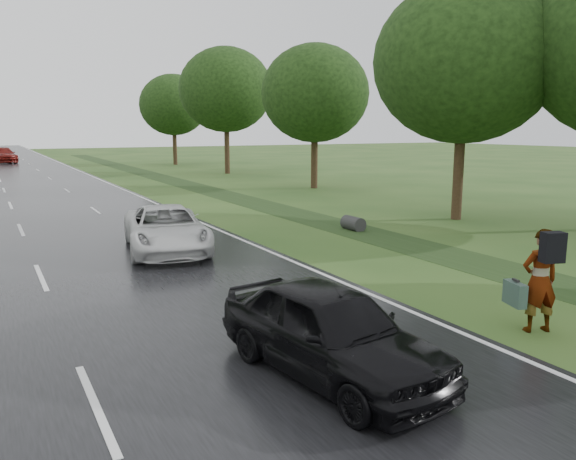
# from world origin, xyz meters

# --- Properties ---
(ground) EXTENTS (220.00, 220.00, 0.00)m
(ground) POSITION_xyz_m (0.00, 0.00, 0.00)
(ground) COLOR #274619
(ground) RESTS_ON ground
(edge_stripe_east) EXTENTS (0.12, 180.00, 0.01)m
(edge_stripe_east) POSITION_xyz_m (6.75, 45.00, 0.04)
(edge_stripe_east) COLOR silver
(edge_stripe_east) RESTS_ON road
(drainage_ditch) EXTENTS (2.20, 120.00, 0.56)m
(drainage_ditch) POSITION_xyz_m (11.50, 18.71, 0.04)
(drainage_ditch) COLOR #1C3313
(drainage_ditch) RESTS_ON ground
(tree_east_b) EXTENTS (7.60, 7.60, 10.11)m
(tree_east_b) POSITION_xyz_m (17.00, 10.00, 6.68)
(tree_east_b) COLOR #332015
(tree_east_b) RESTS_ON ground
(tree_east_c) EXTENTS (7.00, 7.00, 9.29)m
(tree_east_c) POSITION_xyz_m (18.20, 24.00, 6.14)
(tree_east_c) COLOR #332015
(tree_east_c) RESTS_ON ground
(tree_east_d) EXTENTS (8.00, 8.00, 10.76)m
(tree_east_d) POSITION_xyz_m (17.80, 38.00, 7.15)
(tree_east_d) COLOR #332015
(tree_east_d) RESTS_ON ground
(tree_east_f) EXTENTS (7.20, 7.20, 9.62)m
(tree_east_f) POSITION_xyz_m (17.50, 52.00, 6.37)
(tree_east_f) COLOR #332015
(tree_east_f) RESTS_ON ground
(pedestrian) EXTENTS (1.00, 1.02, 2.06)m
(pedestrian) POSITION_xyz_m (8.17, -0.93, 1.06)
(pedestrian) COLOR #A5998C
(pedestrian) RESTS_ON ground
(white_pickup) EXTENTS (3.26, 5.53, 1.44)m
(white_pickup) POSITION_xyz_m (3.89, 9.55, 0.76)
(white_pickup) COLOR silver
(white_pickup) RESTS_ON road
(dark_sedan) EXTENTS (2.35, 4.59, 1.50)m
(dark_sedan) POSITION_xyz_m (3.50, -0.73, 0.79)
(dark_sedan) COLOR black
(dark_sedan) RESTS_ON road
(far_car_red) EXTENTS (3.15, 6.16, 1.71)m
(far_car_red) POSITION_xyz_m (1.11, 64.04, 0.90)
(far_car_red) COLOR #68100B
(far_car_red) RESTS_ON road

